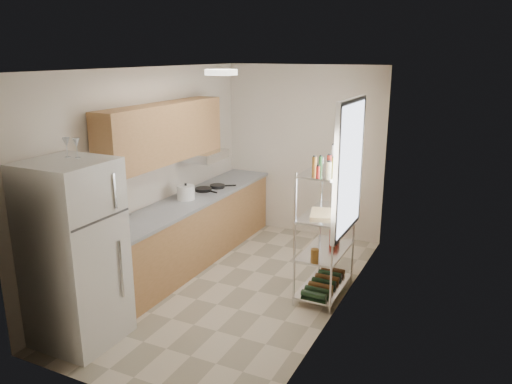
# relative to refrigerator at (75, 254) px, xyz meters

# --- Properties ---
(room) EXTENTS (2.52, 4.42, 2.62)m
(room) POSITION_rel_refrigerator_xyz_m (0.87, 1.67, 0.39)
(room) COLOR beige
(room) RESTS_ON ground
(counter_run) EXTENTS (0.63, 3.51, 0.90)m
(counter_run) POSITION_rel_refrigerator_xyz_m (-0.05, 2.11, -0.46)
(counter_run) COLOR #B47F4C
(counter_run) RESTS_ON ground
(upper_cabinets) EXTENTS (0.33, 2.20, 0.72)m
(upper_cabinets) POSITION_rel_refrigerator_xyz_m (-0.19, 1.77, 0.90)
(upper_cabinets) COLOR #B47F4C
(upper_cabinets) RESTS_ON room
(range_hood) EXTENTS (0.50, 0.60, 0.12)m
(range_hood) POSITION_rel_refrigerator_xyz_m (-0.13, 2.57, 0.48)
(range_hood) COLOR #B7BABC
(range_hood) RESTS_ON room
(window) EXTENTS (0.06, 1.00, 1.46)m
(window) POSITION_rel_refrigerator_xyz_m (2.09, 2.02, 0.64)
(window) COLOR white
(window) RESTS_ON room
(bakers_rack) EXTENTS (0.45, 0.90, 1.73)m
(bakers_rack) POSITION_rel_refrigerator_xyz_m (1.87, 1.96, 0.20)
(bakers_rack) COLOR silver
(bakers_rack) RESTS_ON ground
(ceiling_dome) EXTENTS (0.34, 0.34, 0.05)m
(ceiling_dome) POSITION_rel_refrigerator_xyz_m (0.87, 1.37, 1.66)
(ceiling_dome) COLOR white
(ceiling_dome) RESTS_ON room
(refrigerator) EXTENTS (0.75, 0.75, 1.82)m
(refrigerator) POSITION_rel_refrigerator_xyz_m (0.00, 0.00, 0.00)
(refrigerator) COLOR silver
(refrigerator) RESTS_ON ground
(wine_glass_a) EXTENTS (0.07, 0.07, 0.19)m
(wine_glass_a) POSITION_rel_refrigerator_xyz_m (-0.09, 0.12, 1.00)
(wine_glass_a) COLOR silver
(wine_glass_a) RESTS_ON refrigerator
(wine_glass_b) EXTENTS (0.07, 0.07, 0.19)m
(wine_glass_b) POSITION_rel_refrigerator_xyz_m (0.02, 0.14, 1.00)
(wine_glass_b) COLOR silver
(wine_glass_b) RESTS_ON refrigerator
(rice_cooker) EXTENTS (0.23, 0.23, 0.19)m
(rice_cooker) POSITION_rel_refrigerator_xyz_m (-0.08, 2.03, 0.08)
(rice_cooker) COLOR white
(rice_cooker) RESTS_ON counter_run
(frying_pan_large) EXTENTS (0.29, 0.29, 0.04)m
(frying_pan_large) POSITION_rel_refrigerator_xyz_m (-0.09, 2.49, 0.01)
(frying_pan_large) COLOR black
(frying_pan_large) RESTS_ON counter_run
(frying_pan_small) EXTENTS (0.30, 0.30, 0.04)m
(frying_pan_small) POSITION_rel_refrigerator_xyz_m (0.00, 2.72, 0.01)
(frying_pan_small) COLOR black
(frying_pan_small) RESTS_ON counter_run
(cutting_board) EXTENTS (0.40, 0.47, 0.03)m
(cutting_board) POSITION_rel_refrigerator_xyz_m (1.88, 1.88, 0.11)
(cutting_board) COLOR tan
(cutting_board) RESTS_ON bakers_rack
(espresso_machine) EXTENTS (0.18, 0.24, 0.25)m
(espresso_machine) POSITION_rel_refrigerator_xyz_m (2.01, 2.30, 0.23)
(espresso_machine) COLOR black
(espresso_machine) RESTS_ON bakers_rack
(storage_bag) EXTENTS (0.11, 0.15, 0.16)m
(storage_bag) POSITION_rel_refrigerator_xyz_m (1.89, 2.30, -0.27)
(storage_bag) COLOR maroon
(storage_bag) RESTS_ON bakers_rack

